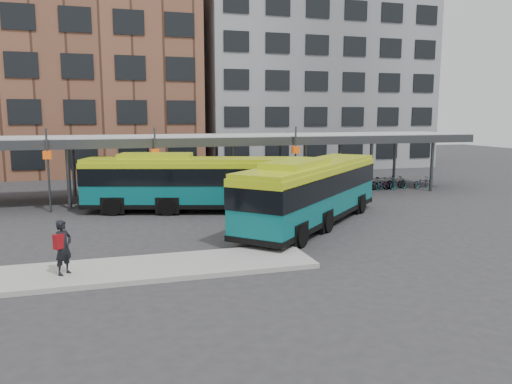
% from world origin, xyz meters
% --- Properties ---
extents(ground, '(120.00, 120.00, 0.00)m').
position_xyz_m(ground, '(0.00, 0.00, 0.00)').
color(ground, '#28282B').
rests_on(ground, ground).
extents(boarding_island, '(14.00, 3.00, 0.18)m').
position_xyz_m(boarding_island, '(-5.50, -3.00, 0.09)').
color(boarding_island, gray).
rests_on(boarding_island, ground).
extents(canopy, '(40.00, 6.53, 4.80)m').
position_xyz_m(canopy, '(-0.06, 12.87, 3.91)').
color(canopy, '#999B9E').
rests_on(canopy, ground).
extents(building_brick, '(26.00, 14.00, 22.00)m').
position_xyz_m(building_brick, '(-10.00, 32.00, 11.00)').
color(building_brick, brown).
rests_on(building_brick, ground).
extents(building_grey, '(24.00, 14.00, 20.00)m').
position_xyz_m(building_grey, '(16.00, 32.00, 10.00)').
color(building_grey, slate).
rests_on(building_grey, ground).
extents(bus_front, '(10.78, 10.69, 3.45)m').
position_xyz_m(bus_front, '(4.09, 2.36, 1.80)').
color(bus_front, '#085A5D').
rests_on(bus_front, ground).
extents(bus_rear, '(12.48, 5.95, 3.38)m').
position_xyz_m(bus_rear, '(-1.21, 7.70, 1.76)').
color(bus_rear, '#085A5D').
rests_on(bus_rear, ground).
extents(pedestrian, '(0.79, 0.81, 1.88)m').
position_xyz_m(pedestrian, '(-7.31, -3.16, 1.13)').
color(pedestrian, black).
rests_on(pedestrian, boarding_island).
extents(bike_rack, '(8.16, 1.32, 1.02)m').
position_xyz_m(bike_rack, '(13.77, 12.04, 0.46)').
color(bike_rack, slate).
rests_on(bike_rack, ground).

